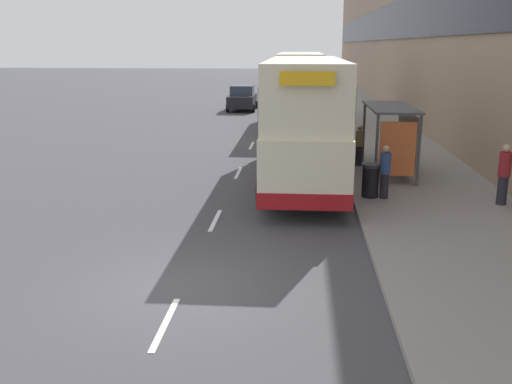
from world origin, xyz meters
The scene contains 21 objects.
ground_plane centered at (0.00, 0.00, 0.00)m, with size 220.00×220.00×0.00m, color #424247.
pavement centered at (6.50, 38.50, 0.07)m, with size 5.00×93.00×0.14m.
terrace_facade centered at (10.49, 38.50, 7.18)m, with size 3.10×93.00×14.38m.
lane_mark_0 centered at (0.00, -1.53, 0.01)m, with size 0.12×2.00×0.01m.
lane_mark_1 centered at (0.00, 4.59, 0.01)m, with size 0.12×2.00×0.01m.
lane_mark_2 centered at (0.00, 10.72, 0.01)m, with size 0.12×2.00×0.01m.
lane_mark_3 centered at (0.00, 16.85, 0.01)m, with size 0.12×2.00×0.01m.
lane_mark_4 centered at (0.00, 22.97, 0.01)m, with size 0.12×2.00×0.01m.
lane_mark_5 centered at (0.00, 29.10, 0.01)m, with size 0.12×2.00×0.01m.
lane_mark_6 centered at (0.00, 35.23, 0.01)m, with size 0.12×2.00×0.01m.
lane_mark_7 centered at (0.00, 41.36, 0.01)m, with size 0.12×2.00×0.01m.
lane_mark_8 centered at (0.00, 47.48, 0.01)m, with size 0.12×2.00×0.01m.
bus_shelter centered at (5.77, 10.20, 1.88)m, with size 1.60×4.20×2.48m.
double_decker_bus_near centered at (2.47, 9.69, 2.29)m, with size 2.85×11.26×4.30m.
double_decker_bus_ahead centered at (2.29, 24.20, 2.29)m, with size 2.85×11.11×4.30m.
car_0 centered at (2.41, 44.83, 0.86)m, with size 2.05×4.34×1.75m.
car_1 centered at (-1.99, 32.30, 0.90)m, with size 2.10×4.08×1.83m.
pedestrian_at_shelter centered at (4.96, 6.87, 0.98)m, with size 0.33×0.33×1.65m.
pedestrian_1 centered at (8.37, 6.41, 1.07)m, with size 0.36×0.36×1.81m.
pedestrian_2 centered at (4.67, 11.87, 0.96)m, with size 0.32×0.32×1.60m.
litter_bin centered at (4.55, 7.00, 0.67)m, with size 0.55×0.55×1.05m.
Camera 1 is at (2.29, -10.53, 4.77)m, focal length 40.00 mm.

